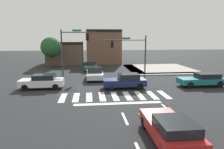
# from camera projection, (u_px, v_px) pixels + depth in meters

# --- Properties ---
(ground_plane) EXTENTS (120.00, 120.00, 0.00)m
(ground_plane) POSITION_uv_depth(u_px,v_px,m) (110.00, 84.00, 22.16)
(ground_plane) COLOR #232628
(crosswalk_near) EXTENTS (9.37, 2.72, 0.01)m
(crosswalk_near) POSITION_uv_depth(u_px,v_px,m) (115.00, 96.00, 17.76)
(crosswalk_near) COLOR silver
(crosswalk_near) RESTS_ON ground_plane
(lane_markings) EXTENTS (6.80, 18.75, 0.01)m
(lane_markings) POSITION_uv_depth(u_px,v_px,m) (152.00, 131.00, 11.11)
(lane_markings) COLOR white
(lane_markings) RESTS_ON ground_plane
(bike_detector_marking) EXTENTS (1.07, 1.07, 0.01)m
(bike_detector_marking) POSITION_uv_depth(u_px,v_px,m) (147.00, 114.00, 13.57)
(bike_detector_marking) COLOR yellow
(bike_detector_marking) RESTS_ON ground_plane
(curb_corner_northeast) EXTENTS (10.00, 10.60, 0.15)m
(curb_corner_northeast) POSITION_uv_depth(u_px,v_px,m) (157.00, 69.00, 32.28)
(curb_corner_northeast) COLOR #9E998E
(curb_corner_northeast) RESTS_ON ground_plane
(storefront_row) EXTENTS (13.89, 6.37, 6.45)m
(storefront_row) POSITION_uv_depth(u_px,v_px,m) (87.00, 49.00, 39.91)
(storefront_row) COLOR brown
(storefront_row) RESTS_ON ground_plane
(traffic_signal_northeast) EXTENTS (5.97, 0.32, 5.25)m
(traffic_signal_northeast) POSITION_uv_depth(u_px,v_px,m) (130.00, 48.00, 27.39)
(traffic_signal_northeast) COLOR #383A3D
(traffic_signal_northeast) RESTS_ON ground_plane
(traffic_signal_northwest) EXTENTS (4.40, 0.32, 5.98)m
(traffic_signal_northwest) POSITION_uv_depth(u_px,v_px,m) (73.00, 44.00, 25.86)
(traffic_signal_northwest) COLOR #383A3D
(traffic_signal_northwest) RESTS_ON ground_plane
(car_teal) EXTENTS (4.63, 1.78, 1.38)m
(car_teal) POSITION_uv_depth(u_px,v_px,m) (203.00, 80.00, 21.21)
(car_teal) COLOR #196B70
(car_teal) RESTS_ON ground_plane
(car_red) EXTENTS (1.83, 4.36, 1.37)m
(car_red) POSITION_uv_depth(u_px,v_px,m) (170.00, 129.00, 9.83)
(car_red) COLOR red
(car_red) RESTS_ON ground_plane
(car_navy) EXTENTS (4.20, 1.71, 1.48)m
(car_navy) POSITION_uv_depth(u_px,v_px,m) (125.00, 81.00, 20.37)
(car_navy) COLOR #141E4C
(car_navy) RESTS_ON ground_plane
(car_white) EXTENTS (4.19, 1.74, 1.42)m
(car_white) POSITION_uv_depth(u_px,v_px,m) (42.00, 81.00, 20.25)
(car_white) COLOR white
(car_white) RESTS_ON ground_plane
(car_silver) EXTENTS (1.94, 4.15, 1.46)m
(car_silver) POSITION_uv_depth(u_px,v_px,m) (95.00, 74.00, 24.67)
(car_silver) COLOR #B7BABF
(car_silver) RESTS_ON ground_plane
(car_green) EXTENTS (1.76, 4.18, 1.49)m
(car_green) POSITION_uv_depth(u_px,v_px,m) (91.00, 66.00, 31.25)
(car_green) COLOR #1E6638
(car_green) RESTS_ON ground_plane
(roadside_tree) EXTENTS (3.34, 3.34, 5.07)m
(roadside_tree) POSITION_uv_depth(u_px,v_px,m) (51.00, 47.00, 34.32)
(roadside_tree) COLOR #4C3823
(roadside_tree) RESTS_ON ground_plane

